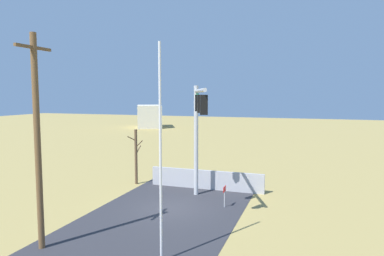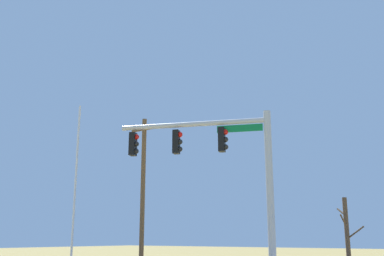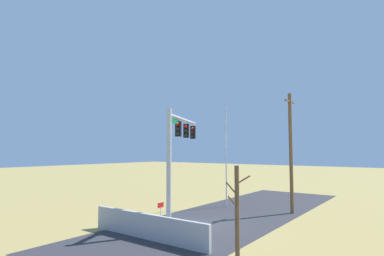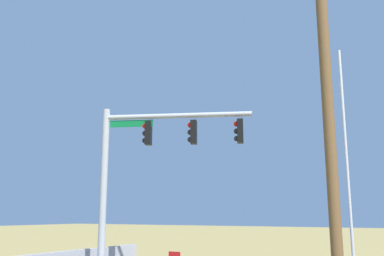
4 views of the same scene
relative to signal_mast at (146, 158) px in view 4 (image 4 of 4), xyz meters
name	(u,v)px [view 4 (image 4 of 4)]	position (x,y,z in m)	size (l,w,h in m)	color
signal_mast	(146,158)	(0.00, 0.00, 0.00)	(5.74, 2.48, 7.04)	#B2B5BA
flagpole	(347,170)	(-7.55, -0.93, -0.74)	(0.10, 0.10, 8.44)	silver
utility_pole	(329,129)	(-8.09, 4.35, -0.31)	(1.90, 0.26, 8.96)	brown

